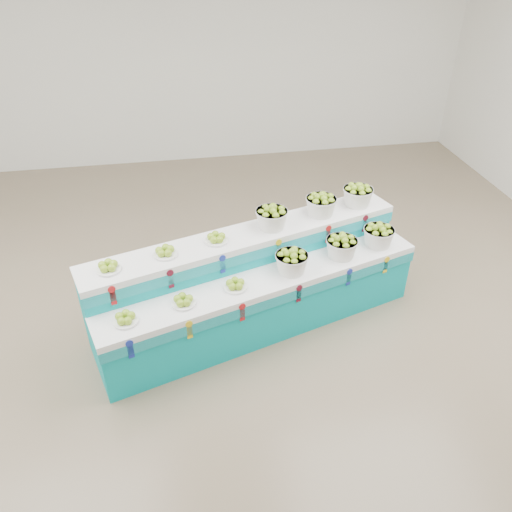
% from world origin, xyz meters
% --- Properties ---
extents(ground, '(10.00, 10.00, 0.00)m').
position_xyz_m(ground, '(0.00, 0.00, 0.00)').
color(ground, '#76644D').
rests_on(ground, ground).
extents(back_wall, '(10.00, 0.00, 10.00)m').
position_xyz_m(back_wall, '(0.00, 5.00, 2.00)').
color(back_wall, silver).
rests_on(back_wall, ground).
extents(display_stand, '(3.69, 1.94, 1.02)m').
position_xyz_m(display_stand, '(0.44, 0.30, 0.51)').
color(display_stand, '#08A7AE').
rests_on(display_stand, ground).
extents(plate_lower_left, '(0.30, 0.30, 0.10)m').
position_xyz_m(plate_lower_left, '(-0.89, -0.34, 0.77)').
color(plate_lower_left, white).
rests_on(plate_lower_left, display_stand).
extents(plate_lower_mid, '(0.30, 0.30, 0.10)m').
position_xyz_m(plate_lower_mid, '(-0.35, -0.17, 0.77)').
color(plate_lower_mid, white).
rests_on(plate_lower_mid, display_stand).
extents(plate_lower_right, '(0.30, 0.30, 0.10)m').
position_xyz_m(plate_lower_right, '(0.17, -0.01, 0.77)').
color(plate_lower_right, white).
rests_on(plate_lower_right, display_stand).
extents(basket_lower_left, '(0.43, 0.43, 0.25)m').
position_xyz_m(basket_lower_left, '(0.79, 0.18, 0.85)').
color(basket_lower_left, silver).
rests_on(basket_lower_left, display_stand).
extents(basket_lower_mid, '(0.43, 0.43, 0.25)m').
position_xyz_m(basket_lower_mid, '(1.39, 0.36, 0.85)').
color(basket_lower_mid, silver).
rests_on(basket_lower_mid, display_stand).
extents(basket_lower_right, '(0.43, 0.43, 0.25)m').
position_xyz_m(basket_lower_right, '(1.86, 0.51, 0.85)').
color(basket_lower_right, silver).
rests_on(basket_lower_right, display_stand).
extents(plate_upper_left, '(0.30, 0.30, 0.10)m').
position_xyz_m(plate_upper_left, '(-1.02, 0.08, 1.07)').
color(plate_upper_left, white).
rests_on(plate_upper_left, display_stand).
extents(plate_upper_mid, '(0.30, 0.30, 0.10)m').
position_xyz_m(plate_upper_mid, '(-0.48, 0.25, 1.07)').
color(plate_upper_mid, white).
rests_on(plate_upper_mid, display_stand).
extents(plate_upper_right, '(0.30, 0.30, 0.10)m').
position_xyz_m(plate_upper_right, '(0.04, 0.41, 1.07)').
color(plate_upper_right, white).
rests_on(plate_upper_right, display_stand).
extents(basket_upper_left, '(0.43, 0.43, 0.25)m').
position_xyz_m(basket_upper_left, '(0.66, 0.60, 1.15)').
color(basket_upper_left, silver).
rests_on(basket_upper_left, display_stand).
extents(basket_upper_mid, '(0.43, 0.43, 0.25)m').
position_xyz_m(basket_upper_mid, '(1.26, 0.79, 1.15)').
color(basket_upper_mid, silver).
rests_on(basket_upper_mid, display_stand).
extents(basket_upper_right, '(0.43, 0.43, 0.25)m').
position_xyz_m(basket_upper_right, '(1.73, 0.93, 1.15)').
color(basket_upper_right, silver).
rests_on(basket_upper_right, display_stand).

